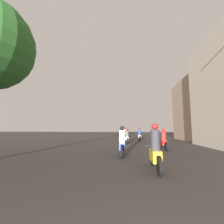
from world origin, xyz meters
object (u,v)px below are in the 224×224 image
at_px(motorcycle_blue, 122,144).
at_px(motorcycle_yellow, 155,151).
at_px(motorcycle_silver, 139,135).
at_px(motorcycle_red, 164,141).
at_px(building_right_far, 199,110).
at_px(motorcycle_white, 127,137).
at_px(motorcycle_orange, 125,134).

bearing_deg(motorcycle_blue, motorcycle_yellow, -59.05).
bearing_deg(motorcycle_silver, motorcycle_blue, -107.20).
height_order(motorcycle_blue, motorcycle_silver, motorcycle_silver).
bearing_deg(motorcycle_red, building_right_far, 58.82).
bearing_deg(motorcycle_white, motorcycle_blue, -91.61).
height_order(motorcycle_silver, motorcycle_orange, motorcycle_silver).
bearing_deg(motorcycle_red, motorcycle_silver, 104.40).
distance_m(motorcycle_red, motorcycle_white, 5.12).
height_order(motorcycle_red, building_right_far, building_right_far).
distance_m(motorcycle_silver, motorcycle_orange, 4.18).
xyz_separation_m(motorcycle_yellow, building_right_far, (7.99, 14.10, 3.10)).
bearing_deg(motorcycle_white, motorcycle_yellow, -83.68).
bearing_deg(building_right_far, motorcycle_silver, -169.40).
xyz_separation_m(motorcycle_blue, motorcycle_white, (0.22, 7.22, -0.05)).
xyz_separation_m(motorcycle_white, motorcycle_orange, (-0.38, 6.61, 0.05)).
xyz_separation_m(motorcycle_red, motorcycle_white, (-2.59, 4.42, 0.00)).
xyz_separation_m(motorcycle_silver, building_right_far, (7.61, 1.42, 3.11)).
distance_m(motorcycle_yellow, motorcycle_blue, 2.91).
height_order(motorcycle_yellow, motorcycle_red, motorcycle_yellow).
xyz_separation_m(motorcycle_silver, motorcycle_orange, (-1.83, 3.76, -0.00)).
distance_m(motorcycle_blue, motorcycle_red, 3.97).
height_order(motorcycle_yellow, motorcycle_white, motorcycle_yellow).
distance_m(motorcycle_yellow, motorcycle_red, 5.62).
xyz_separation_m(motorcycle_red, building_right_far, (6.46, 8.69, 3.17)).
distance_m(motorcycle_blue, motorcycle_silver, 10.20).
height_order(motorcycle_red, motorcycle_orange, motorcycle_orange).
bearing_deg(motorcycle_blue, motorcycle_white, 93.00).
relative_size(motorcycle_red, building_right_far, 0.26).
height_order(motorcycle_blue, motorcycle_white, motorcycle_blue).
distance_m(motorcycle_blue, building_right_far, 15.09).
bearing_deg(motorcycle_silver, motorcycle_white, -124.79).
bearing_deg(motorcycle_silver, motorcycle_red, -88.85).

